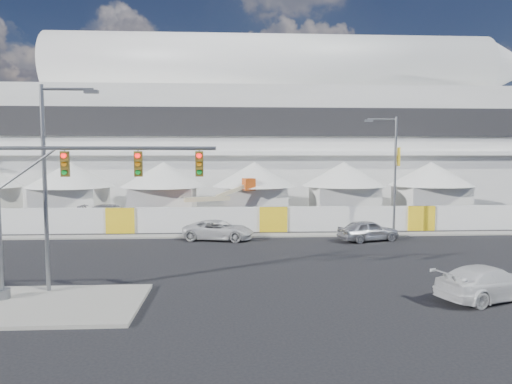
{
  "coord_description": "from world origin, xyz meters",
  "views": [
    {
      "loc": [
        2.67,
        -21.38,
        6.11
      ],
      "look_at": [
        4.38,
        10.0,
        3.55
      ],
      "focal_mm": 32.0,
      "sensor_mm": 36.0,
      "label": 1
    }
  ],
  "objects": [
    {
      "name": "lot_car_a",
      "position": [
        15.53,
        17.56,
        0.66
      ],
      "size": [
        2.55,
        4.22,
        1.31
      ],
      "primitive_type": "imported",
      "rotation": [
        0.0,
        0.0,
        1.26
      ],
      "color": "silver",
      "rests_on": "ground"
    },
    {
      "name": "hoarding_fence",
      "position": [
        6.0,
        14.5,
        1.0
      ],
      "size": [
        70.0,
        0.25,
        2.0
      ],
      "primitive_type": "cube",
      "color": "white",
      "rests_on": "ground"
    },
    {
      "name": "traffic_mast",
      "position": [
        -4.91,
        -2.3,
        4.11
      ],
      "size": [
        9.3,
        0.69,
        7.13
      ],
      "color": "slate",
      "rests_on": "median_island"
    },
    {
      "name": "streetlight_median",
      "position": [
        -5.16,
        -1.22,
        5.3
      ],
      "size": [
        2.48,
        0.25,
        8.96
      ],
      "color": "gray",
      "rests_on": "median_island"
    },
    {
      "name": "lot_car_c",
      "position": [
        -8.03,
        19.99,
        0.82
      ],
      "size": [
        2.75,
        5.83,
        1.64
      ],
      "primitive_type": "imported",
      "rotation": [
        0.0,
        0.0,
        1.49
      ],
      "color": "#B2B1B6",
      "rests_on": "ground"
    },
    {
      "name": "streetlight_curb",
      "position": [
        14.87,
        12.5,
        5.21
      ],
      "size": [
        2.66,
        0.6,
        8.97
      ],
      "color": "gray",
      "rests_on": "ground"
    },
    {
      "name": "stadium",
      "position": [
        8.71,
        41.5,
        9.45
      ],
      "size": [
        80.0,
        24.8,
        21.98
      ],
      "color": "silver",
      "rests_on": "ground"
    },
    {
      "name": "far_curb",
      "position": [
        20.0,
        12.5,
        0.06
      ],
      "size": [
        80.0,
        1.2,
        0.12
      ],
      "primitive_type": "cube",
      "color": "gray",
      "rests_on": "ground"
    },
    {
      "name": "sedan_silver",
      "position": [
        12.4,
        10.24,
        0.75
      ],
      "size": [
        2.96,
        4.73,
        1.5
      ],
      "primitive_type": "imported",
      "rotation": [
        0.0,
        0.0,
        1.86
      ],
      "color": "#B1B2B7",
      "rests_on": "ground"
    },
    {
      "name": "tent_row",
      "position": [
        0.5,
        24.0,
        3.15
      ],
      "size": [
        53.4,
        8.4,
        5.4
      ],
      "color": "silver",
      "rests_on": "ground"
    },
    {
      "name": "median_island",
      "position": [
        -6.0,
        -3.0,
        0.07
      ],
      "size": [
        10.0,
        5.0,
        0.15
      ],
      "primitive_type": "cube",
      "color": "gray",
      "rests_on": "ground"
    },
    {
      "name": "pickup_curb",
      "position": [
        1.75,
        11.26,
        0.7
      ],
      "size": [
        3.29,
        5.42,
        1.41
      ],
      "primitive_type": "imported",
      "rotation": [
        0.0,
        0.0,
        1.37
      ],
      "color": "silver",
      "rests_on": "ground"
    },
    {
      "name": "pickup_near",
      "position": [
        13.55,
        -3.01,
        0.71
      ],
      "size": [
        3.54,
        5.3,
        1.43
      ],
      "primitive_type": "imported",
      "rotation": [
        0.0,
        0.0,
        1.92
      ],
      "color": "silver",
      "rests_on": "ground"
    },
    {
      "name": "ground",
      "position": [
        0.0,
        0.0,
        0.0
      ],
      "size": [
        160.0,
        160.0,
        0.0
      ],
      "primitive_type": "plane",
      "color": "black",
      "rests_on": "ground"
    },
    {
      "name": "boom_lift",
      "position": [
        0.04,
        18.69,
        1.07
      ],
      "size": [
        8.08,
        2.97,
        3.96
      ],
      "rotation": [
        0.0,
        0.0,
        0.34
      ],
      "color": "#CD4C13",
      "rests_on": "ground"
    },
    {
      "name": "lot_car_b",
      "position": [
        26.6,
        17.99,
        0.68
      ],
      "size": [
        2.1,
        4.16,
        1.36
      ],
      "primitive_type": "imported",
      "rotation": [
        0.0,
        0.0,
        1.44
      ],
      "color": "black",
      "rests_on": "ground"
    }
  ]
}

